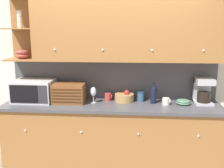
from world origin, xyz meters
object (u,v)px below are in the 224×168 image
at_px(storage_canister, 141,96).
at_px(bowl_stack_on_counter, 183,102).
at_px(mug_blue_second, 108,97).
at_px(coffee_maker, 203,91).
at_px(bread_box, 69,93).
at_px(microwave, 34,91).
at_px(wine_bottle, 153,94).
at_px(wine_glass, 93,92).
at_px(fruit_basket, 124,97).
at_px(mug, 166,101).

relative_size(storage_canister, bowl_stack_on_counter, 0.68).
xyz_separation_m(storage_canister, bowl_stack_on_counter, (0.57, -0.12, -0.03)).
distance_m(mug_blue_second, bowl_stack_on_counter, 1.05).
height_order(storage_canister, coffee_maker, coffee_maker).
bearing_deg(bread_box, bowl_stack_on_counter, 1.30).
relative_size(microwave, bowl_stack_on_counter, 2.79).
xyz_separation_m(bread_box, storage_canister, (1.00, 0.16, -0.07)).
height_order(bread_box, mug_blue_second, bread_box).
bearing_deg(mug_blue_second, microwave, -172.96).
distance_m(mug_blue_second, wine_bottle, 0.65).
bearing_deg(wine_bottle, microwave, -178.82).
bearing_deg(storage_canister, microwave, -175.03).
xyz_separation_m(bread_box, wine_glass, (0.34, 0.01, 0.02)).
height_order(bread_box, fruit_basket, bread_box).
distance_m(mug, bowl_stack_on_counter, 0.24).
bearing_deg(storage_canister, fruit_basket, -171.18).
distance_m(fruit_basket, storage_canister, 0.24).
height_order(microwave, mug_blue_second, microwave).
xyz_separation_m(bread_box, fruit_basket, (0.77, 0.12, -0.07)).
height_order(wine_bottle, coffee_maker, coffee_maker).
bearing_deg(bowl_stack_on_counter, mug, -171.41).
distance_m(fruit_basket, bowl_stack_on_counter, 0.81).
bearing_deg(storage_canister, bread_box, -171.20).
relative_size(bowl_stack_on_counter, coffee_maker, 0.56).
distance_m(microwave, mug, 1.85).
bearing_deg(fruit_basket, wine_bottle, -8.62).
bearing_deg(microwave, wine_glass, -0.86).
xyz_separation_m(microwave, bowl_stack_on_counter, (2.08, 0.01, -0.12)).
xyz_separation_m(fruit_basket, mug, (0.57, -0.12, -0.01)).
xyz_separation_m(wine_bottle, mug, (0.17, -0.06, -0.09)).
height_order(wine_glass, storage_canister, wine_glass).
height_order(mug_blue_second, bowl_stack_on_counter, mug_blue_second).
bearing_deg(fruit_basket, microwave, -175.74).
relative_size(wine_glass, mug_blue_second, 2.14).
relative_size(bread_box, storage_canister, 3.28).
height_order(wine_glass, fruit_basket, wine_glass).
bearing_deg(wine_bottle, mug, -19.36).
height_order(bowl_stack_on_counter, coffee_maker, coffee_maker).
distance_m(wine_bottle, bowl_stack_on_counter, 0.42).
xyz_separation_m(bread_box, wine_bottle, (1.17, 0.06, 0.00)).
height_order(mug_blue_second, coffee_maker, coffee_maker).
relative_size(mug_blue_second, storage_canister, 0.79).
bearing_deg(wine_bottle, storage_canister, 149.95).
relative_size(bread_box, mug_blue_second, 4.17).
relative_size(mug, bowl_stack_on_counter, 0.54).
distance_m(fruit_basket, mug, 0.58).
relative_size(mug_blue_second, bowl_stack_on_counter, 0.53).
relative_size(fruit_basket, coffee_maker, 0.76).
distance_m(mug_blue_second, fruit_basket, 0.24).
height_order(wine_bottle, mug, wine_bottle).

